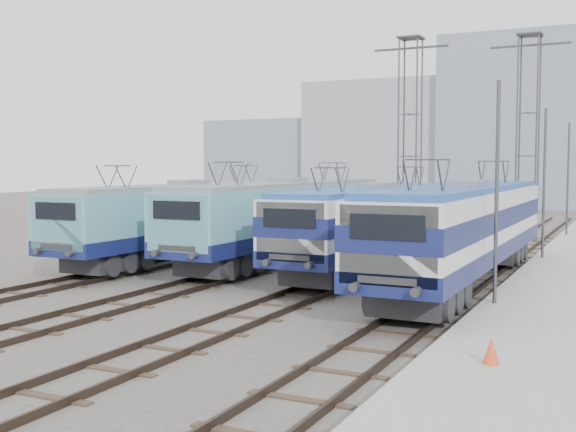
# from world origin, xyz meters

# --- Properties ---
(ground) EXTENTS (160.00, 160.00, 0.00)m
(ground) POSITION_xyz_m (0.00, 0.00, 0.00)
(ground) COLOR #514C47
(platform) EXTENTS (4.00, 70.00, 0.30)m
(platform) POSITION_xyz_m (10.20, 8.00, 0.15)
(platform) COLOR #9E9E99
(platform) RESTS_ON ground
(locomotive_far_left) EXTENTS (2.77, 17.47, 3.29)m
(locomotive_far_left) POSITION_xyz_m (-6.75, 8.24, 2.18)
(locomotive_far_left) COLOR #131A4F
(locomotive_far_left) RESTS_ON ground
(locomotive_center_left) EXTENTS (2.86, 18.04, 3.40)m
(locomotive_center_left) POSITION_xyz_m (-2.25, 9.72, 2.25)
(locomotive_center_left) COLOR #131A4F
(locomotive_center_left) RESTS_ON ground
(locomotive_center_right) EXTENTS (2.72, 17.20, 3.23)m
(locomotive_center_right) POSITION_xyz_m (2.25, 9.23, 2.20)
(locomotive_center_right) COLOR #131A4F
(locomotive_center_right) RESTS_ON ground
(locomotive_far_right) EXTENTS (2.89, 18.28, 3.44)m
(locomotive_far_right) POSITION_xyz_m (6.75, 6.16, 2.33)
(locomotive_far_right) COLOR #131A4F
(locomotive_far_right) RESTS_ON ground
(catenary_tower_west) EXTENTS (4.50, 1.20, 12.00)m
(catenary_tower_west) POSITION_xyz_m (0.00, 22.00, 6.64)
(catenary_tower_west) COLOR #3F4247
(catenary_tower_west) RESTS_ON ground
(catenary_tower_east) EXTENTS (4.50, 1.20, 12.00)m
(catenary_tower_east) POSITION_xyz_m (6.50, 24.00, 6.64)
(catenary_tower_east) COLOR #3F4247
(catenary_tower_east) RESTS_ON ground
(mast_front) EXTENTS (0.12, 0.12, 7.00)m
(mast_front) POSITION_xyz_m (8.60, 2.00, 3.50)
(mast_front) COLOR #3F4247
(mast_front) RESTS_ON ground
(mast_mid) EXTENTS (0.12, 0.12, 7.00)m
(mast_mid) POSITION_xyz_m (8.60, 14.00, 3.50)
(mast_mid) COLOR #3F4247
(mast_mid) RESTS_ON ground
(mast_rear) EXTENTS (0.12, 0.12, 7.00)m
(mast_rear) POSITION_xyz_m (8.60, 26.00, 3.50)
(mast_rear) COLOR #3F4247
(mast_rear) RESTS_ON ground
(safety_cone) EXTENTS (0.36, 0.36, 0.57)m
(safety_cone) POSITION_xyz_m (9.75, -4.94, 0.59)
(safety_cone) COLOR #DC4620
(safety_cone) RESTS_ON platform
(building_west) EXTENTS (18.00, 12.00, 14.00)m
(building_west) POSITION_xyz_m (-14.00, 62.00, 7.00)
(building_west) COLOR #919AA2
(building_west) RESTS_ON ground
(building_center) EXTENTS (22.00, 14.00, 18.00)m
(building_center) POSITION_xyz_m (4.00, 62.00, 9.00)
(building_center) COLOR gray
(building_center) RESTS_ON ground
(building_far_west) EXTENTS (14.00, 10.00, 10.00)m
(building_far_west) POSITION_xyz_m (-30.00, 62.00, 5.00)
(building_far_west) COLOR gray
(building_far_west) RESTS_ON ground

